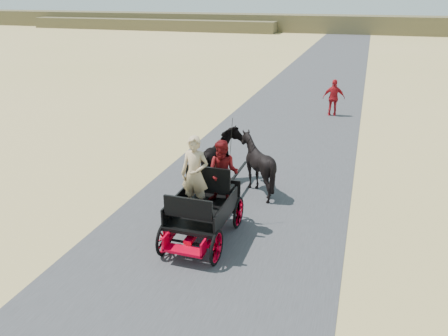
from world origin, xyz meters
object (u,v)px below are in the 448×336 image
(carriage, at_px, (203,225))
(pedestrian, at_px, (334,98))
(horse_right, at_px, (257,164))
(horse_left, at_px, (221,160))

(carriage, relative_size, pedestrian, 1.39)
(carriage, distance_m, horse_right, 3.09)
(pedestrian, bearing_deg, horse_left, 69.15)
(horse_right, distance_m, pedestrian, 9.52)
(horse_left, distance_m, horse_right, 1.10)
(horse_right, bearing_deg, pedestrian, -98.44)
(horse_left, xyz_separation_m, pedestrian, (2.50, 9.41, 0.02))
(horse_left, height_order, pedestrian, pedestrian)
(horse_right, bearing_deg, horse_left, 0.00)
(carriage, relative_size, horse_right, 1.41)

